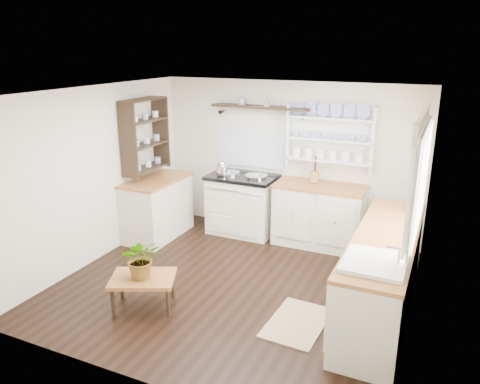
# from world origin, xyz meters

# --- Properties ---
(floor) EXTENTS (4.00, 3.80, 0.01)m
(floor) POSITION_xyz_m (0.00, 0.00, 0.00)
(floor) COLOR black
(floor) RESTS_ON ground
(wall_back) EXTENTS (4.00, 0.02, 2.30)m
(wall_back) POSITION_xyz_m (0.00, 1.90, 1.15)
(wall_back) COLOR beige
(wall_back) RESTS_ON ground
(wall_right) EXTENTS (0.02, 3.80, 2.30)m
(wall_right) POSITION_xyz_m (2.00, 0.00, 1.15)
(wall_right) COLOR beige
(wall_right) RESTS_ON ground
(wall_left) EXTENTS (0.02, 3.80, 2.30)m
(wall_left) POSITION_xyz_m (-2.00, 0.00, 1.15)
(wall_left) COLOR beige
(wall_left) RESTS_ON ground
(ceiling) EXTENTS (4.00, 3.80, 0.01)m
(ceiling) POSITION_xyz_m (0.00, 0.00, 2.30)
(ceiling) COLOR white
(ceiling) RESTS_ON wall_back
(window) EXTENTS (0.08, 1.55, 1.22)m
(window) POSITION_xyz_m (1.95, 0.15, 1.56)
(window) COLOR white
(window) RESTS_ON wall_right
(aga_cooker) EXTENTS (1.02, 0.71, 0.94)m
(aga_cooker) POSITION_xyz_m (-0.60, 1.57, 0.46)
(aga_cooker) COLOR white
(aga_cooker) RESTS_ON floor
(back_cabinets) EXTENTS (1.27, 0.63, 0.90)m
(back_cabinets) POSITION_xyz_m (0.60, 1.60, 0.46)
(back_cabinets) COLOR beige
(back_cabinets) RESTS_ON floor
(right_cabinets) EXTENTS (0.62, 2.43, 0.90)m
(right_cabinets) POSITION_xyz_m (1.70, 0.10, 0.46)
(right_cabinets) COLOR beige
(right_cabinets) RESTS_ON floor
(belfast_sink) EXTENTS (0.55, 0.60, 0.45)m
(belfast_sink) POSITION_xyz_m (1.70, -0.65, 0.80)
(belfast_sink) COLOR white
(belfast_sink) RESTS_ON right_cabinets
(left_cabinets) EXTENTS (0.62, 1.13, 0.90)m
(left_cabinets) POSITION_xyz_m (-1.70, 0.90, 0.46)
(left_cabinets) COLOR beige
(left_cabinets) RESTS_ON floor
(plate_rack) EXTENTS (1.20, 0.22, 0.90)m
(plate_rack) POSITION_xyz_m (0.65, 1.86, 1.56)
(plate_rack) COLOR white
(plate_rack) RESTS_ON wall_back
(high_shelf) EXTENTS (1.50, 0.29, 0.16)m
(high_shelf) POSITION_xyz_m (-0.40, 1.78, 1.91)
(high_shelf) COLOR black
(high_shelf) RESTS_ON wall_back
(left_shelving) EXTENTS (0.28, 0.80, 1.05)m
(left_shelving) POSITION_xyz_m (-1.84, 0.90, 1.55)
(left_shelving) COLOR black
(left_shelving) RESTS_ON wall_left
(kettle) EXTENTS (0.17, 0.17, 0.21)m
(kettle) POSITION_xyz_m (-0.88, 1.45, 1.03)
(kettle) COLOR silver
(kettle) RESTS_ON aga_cooker
(utensil_crock) EXTENTS (0.13, 0.13, 0.15)m
(utensil_crock) POSITION_xyz_m (0.48, 1.68, 0.99)
(utensil_crock) COLOR olive
(utensil_crock) RESTS_ON back_cabinets
(center_table) EXTENTS (0.83, 0.73, 0.37)m
(center_table) POSITION_xyz_m (-0.68, -0.89, 0.33)
(center_table) COLOR brown
(center_table) RESTS_ON floor
(potted_plant) EXTENTS (0.54, 0.53, 0.45)m
(potted_plant) POSITION_xyz_m (-0.68, -0.89, 0.60)
(potted_plant) COLOR #3F7233
(potted_plant) RESTS_ON center_table
(floor_rug) EXTENTS (0.59, 0.88, 0.02)m
(floor_rug) POSITION_xyz_m (0.96, -0.49, 0.01)
(floor_rug) COLOR brown
(floor_rug) RESTS_ON floor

